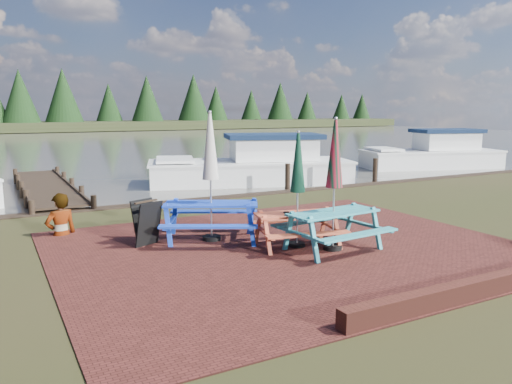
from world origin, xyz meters
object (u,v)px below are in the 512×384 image
Objects in this scene: picnic_table_blue at (211,197)px; chalkboard at (147,222)px; jetty at (47,187)px; picnic_table_teal at (334,205)px; picnic_table_red at (297,208)px; person at (59,194)px; boat_near at (255,167)px; boat_far at (434,156)px.

chalkboard is at bearing -166.03° from picnic_table_blue.
picnic_table_teal is at bearing -68.81° from jetty.
picnic_table_blue is at bearing 149.16° from picnic_table_red.
person is at bearing 135.36° from picnic_table_teal.
person is at bearing -93.36° from jetty.
picnic_table_teal is 11.61m from jetty.
picnic_table_red is at bearing -16.03° from picnic_table_blue.
picnic_table_red is 0.27× the size of boat_near.
picnic_table_blue is (-1.83, 1.81, 0.04)m from picnic_table_teal.
picnic_table_blue reaches higher than picnic_table_teal.
boat_near is (5.40, 8.14, -0.50)m from picnic_table_blue.
person reaches higher than chalkboard.
chalkboard is 0.49× the size of person.
picnic_table_teal is 10.58m from boat_near.
picnic_table_teal is 1.11× the size of picnic_table_red.
chalkboard is (-2.63, 1.60, -0.34)m from picnic_table_red.
picnic_table_teal is at bearing 143.10° from boat_far.
picnic_table_red reaches higher than person.
picnic_table_blue reaches higher than person.
picnic_table_teal reaches higher than jetty.
picnic_table_teal reaches higher than boat_near.
boat_far is at bearing -1.55° from jetty.
picnic_table_teal is 2.81× the size of chalkboard.
picnic_table_teal is 0.74m from picnic_table_red.
picnic_table_red is at bearing -56.00° from chalkboard.
picnic_table_blue is 9.33m from jetty.
picnic_table_red is at bearing 129.07° from person.
jetty is (-2.36, 8.99, -0.84)m from picnic_table_blue.
picnic_table_red is 3.10m from chalkboard.
boat_far is 19.81m from person.
boat_far is (18.30, -0.50, 0.33)m from jetty.
chalkboard is (-1.30, 0.32, -0.47)m from picnic_table_blue.
picnic_table_blue reaches higher than picnic_table_red.
person is (-18.71, -6.49, 0.49)m from boat_far.
boat_far is (10.54, 0.36, -0.00)m from boat_near.
chalkboard is 0.10× the size of jetty.
person is (-8.17, -6.13, 0.49)m from boat_near.
picnic_table_teal is 1.38× the size of person.
jetty is (-3.69, 10.27, -0.70)m from picnic_table_red.
picnic_table_red is 0.86× the size of picnic_table_blue.
picnic_table_blue is at bearing 130.33° from picnic_table_teal.
picnic_table_red reaches higher than jetty.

